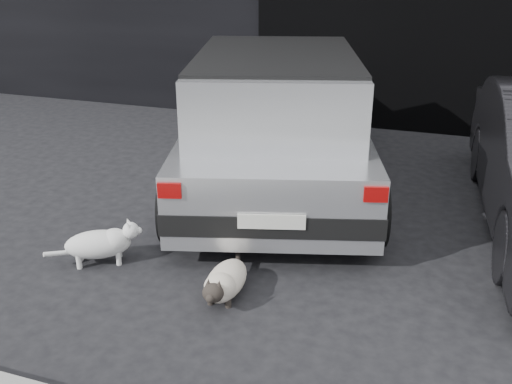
% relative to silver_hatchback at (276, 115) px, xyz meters
% --- Properties ---
extents(ground, '(80.00, 80.00, 0.00)m').
position_rel_silver_hatchback_xyz_m(ground, '(-0.12, -1.22, -0.83)').
color(ground, black).
rests_on(ground, ground).
extents(garage_opening, '(4.00, 0.10, 2.60)m').
position_rel_silver_hatchback_xyz_m(garage_opening, '(0.88, 2.77, 0.47)').
color(garage_opening, black).
rests_on(garage_opening, ground).
extents(silver_hatchback, '(2.93, 4.49, 1.53)m').
position_rel_silver_hatchback_xyz_m(silver_hatchback, '(0.00, 0.00, 0.00)').
color(silver_hatchback, silver).
rests_on(silver_hatchback, ground).
extents(cat_siamese, '(0.31, 0.85, 0.29)m').
position_rel_silver_hatchback_xyz_m(cat_siamese, '(0.30, -2.33, -0.70)').
color(cat_siamese, beige).
rests_on(cat_siamese, ground).
extents(cat_white, '(0.72, 0.53, 0.39)m').
position_rel_silver_hatchback_xyz_m(cat_white, '(-0.88, -2.16, -0.65)').
color(cat_white, silver).
rests_on(cat_white, ground).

